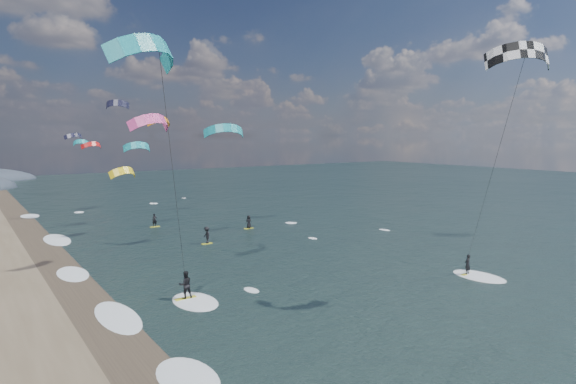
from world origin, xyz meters
TOP-DOWN VIEW (x-y plane):
  - ground at (0.00, 0.00)m, footprint 260.00×260.00m
  - wet_sand_strip at (-12.00, 10.00)m, footprint 3.00×240.00m
  - kitesurfer_near_a at (10.30, 3.79)m, footprint 7.61×9.07m
  - kitesurfer_near_b at (-8.98, 11.34)m, footprint 7.25×9.08m
  - far_kitesurfers at (3.27, 32.71)m, footprint 9.62×12.33m
  - bg_kite_field at (0.76, 52.57)m, footprint 15.67×67.35m
  - shoreline_surf at (-10.80, 14.75)m, footprint 2.40×79.40m

SIDE VIEW (x-z plane):
  - ground at x=0.00m, z-range 0.00..0.00m
  - shoreline_surf at x=-10.80m, z-range -0.06..0.06m
  - wet_sand_strip at x=-12.00m, z-range 0.00..0.01m
  - far_kitesurfers at x=3.27m, z-range -0.03..1.68m
  - kitesurfer_near_b at x=-8.98m, z-range 2.65..18.45m
  - bg_kite_field at x=0.76m, z-range 6.49..15.36m
  - kitesurfer_near_a at x=10.30m, z-range 3.90..20.36m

